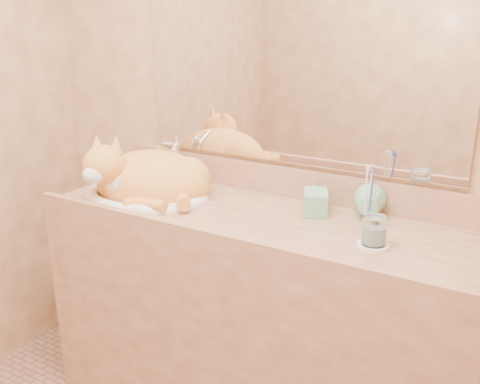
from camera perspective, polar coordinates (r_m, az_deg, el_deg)
The scene contains 12 objects.
wall_back at distance 2.06m, azimuth 5.80°, elevation 10.25°, with size 2.40×0.02×2.50m, color #9C6B47.
vanity_counter at distance 2.10m, azimuth 1.81°, elevation -13.51°, with size 1.60×0.55×0.85m, color brown, non-canonical shape.
mirror at distance 2.03m, azimuth 5.78°, elevation 14.13°, with size 1.30×0.02×0.80m, color white.
sink_basin at distance 2.15m, azimuth -10.05°, elevation 1.66°, with size 0.52×0.43×0.16m, color white, non-canonical shape.
faucet at distance 2.29m, azimuth -6.86°, elevation 3.23°, with size 0.05×0.13×0.19m, color silver, non-canonical shape.
cat at distance 2.13m, azimuth -9.99°, elevation 1.64°, with size 0.47×0.39×0.26m, color orange, non-canonical shape.
soap_dispenser at distance 1.88m, azimuth 8.17°, elevation -0.24°, with size 0.08×0.09×0.19m, color #75BB93.
toothbrush_cup at distance 1.88m, azimuth 13.45°, elevation -1.77°, with size 0.12×0.12×0.11m, color #75BB93.
toothbrushes at distance 1.86m, azimuth 13.61°, elevation 0.30°, with size 0.03×0.03×0.21m, color silver, non-canonical shape.
saucer at distance 1.72m, azimuth 13.99°, elevation -5.54°, with size 0.10×0.10×0.01m, color white.
water_glass at distance 1.70m, azimuth 14.12°, elevation -4.00°, with size 0.08×0.08×0.09m, color silver.
lotion_bottle at distance 2.39m, azimuth -10.39°, elevation 2.86°, with size 0.05×0.05×0.12m, color silver.
Camera 1 is at (0.86, -0.85, 1.53)m, focal length 40.00 mm.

